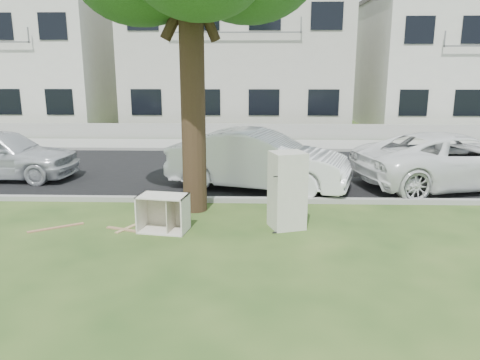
{
  "coord_description": "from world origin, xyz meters",
  "views": [
    {
      "loc": [
        0.95,
        -8.48,
        3.21
      ],
      "look_at": [
        0.67,
        0.6,
        1.01
      ],
      "focal_mm": 35.0,
      "sensor_mm": 36.0,
      "label": 1
    }
  ],
  "objects_px": {
    "cabinet": "(163,213)",
    "car_center": "(258,160)",
    "fridge": "(287,190)",
    "car_right": "(455,160)",
    "car_left": "(0,154)"
  },
  "relations": [
    {
      "from": "fridge",
      "to": "car_right",
      "type": "relative_size",
      "value": 0.29
    },
    {
      "from": "fridge",
      "to": "car_right",
      "type": "distance_m",
      "value": 5.89
    },
    {
      "from": "cabinet",
      "to": "fridge",
      "type": "bearing_deg",
      "value": 16.05
    },
    {
      "from": "car_center",
      "to": "car_left",
      "type": "height_order",
      "value": "car_center"
    },
    {
      "from": "cabinet",
      "to": "car_center",
      "type": "xyz_separation_m",
      "value": [
        1.92,
        3.38,
        0.42
      ]
    },
    {
      "from": "cabinet",
      "to": "car_right",
      "type": "bearing_deg",
      "value": 36.68
    },
    {
      "from": "cabinet",
      "to": "car_center",
      "type": "height_order",
      "value": "car_center"
    },
    {
      "from": "car_right",
      "to": "car_left",
      "type": "bearing_deg",
      "value": 73.66
    },
    {
      "from": "fridge",
      "to": "car_center",
      "type": "bearing_deg",
      "value": 82.13
    },
    {
      "from": "car_center",
      "to": "car_left",
      "type": "relative_size",
      "value": 1.1
    },
    {
      "from": "car_center",
      "to": "fridge",
      "type": "bearing_deg",
      "value": -153.43
    },
    {
      "from": "fridge",
      "to": "cabinet",
      "type": "bearing_deg",
      "value": 168.65
    },
    {
      "from": "car_center",
      "to": "car_right",
      "type": "distance_m",
      "value": 5.34
    },
    {
      "from": "cabinet",
      "to": "car_right",
      "type": "relative_size",
      "value": 0.18
    },
    {
      "from": "car_right",
      "to": "car_left",
      "type": "height_order",
      "value": "car_right"
    }
  ]
}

